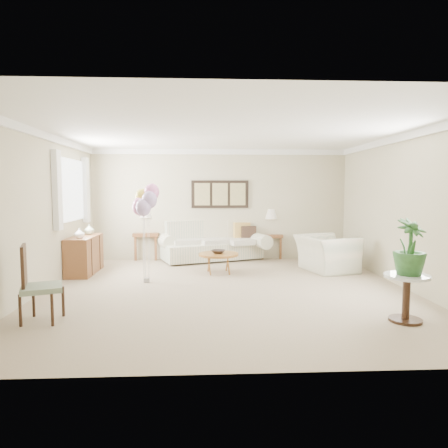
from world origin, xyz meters
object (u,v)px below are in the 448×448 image
object	(u,v)px
sofa	(212,244)
coffee_table	(219,255)
armchair	(326,253)
accent_chair	(36,282)
balloon_cluster	(145,202)

from	to	relation	value
sofa	coffee_table	world-z (taller)	sofa
coffee_table	armchair	world-z (taller)	armchair
sofa	accent_chair	size ratio (longest dim) A/B	2.86
sofa	armchair	size ratio (longest dim) A/B	2.52
coffee_table	armchair	distance (m)	2.22
armchair	balloon_cluster	size ratio (longest dim) A/B	0.63
armchair	accent_chair	distance (m)	5.46
armchair	accent_chair	bearing A→B (deg)	106.99
accent_chair	armchair	bearing A→B (deg)	32.27
accent_chair	balloon_cluster	distance (m)	2.51
balloon_cluster	coffee_table	bearing A→B (deg)	28.30
sofa	coffee_table	size ratio (longest dim) A/B	3.53
coffee_table	balloon_cluster	bearing A→B (deg)	-151.70
sofa	balloon_cluster	distance (m)	2.80
sofa	armchair	xyz separation A→B (m)	(2.31, -1.43, -0.00)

